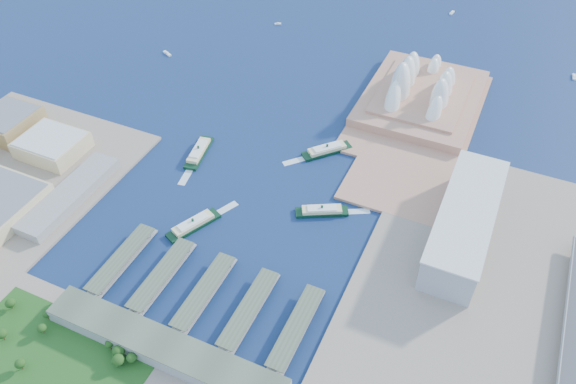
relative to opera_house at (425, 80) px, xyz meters
The scene contains 16 objects.
ground 300.75m from the opera_house, 110.56° to the right, with size 3000.00×3000.00×0.00m, color #0E1843.
east_land 357.85m from the opera_house, 67.75° to the right, with size 240.00×500.00×3.00m, color gray.
peninsula 36.56m from the opera_house, 82.87° to the right, with size 135.00×220.00×3.00m, color tan.
opera_house is the anchor object (origin of this frame).
toaster_building 219.62m from the opera_house, 65.77° to the right, with size 45.00×155.00×35.00m, color #97979C.
ferry_wharves 367.50m from the opera_house, 104.38° to the right, with size 184.00×90.00×9.30m, color #4A543F, non-canonical shape.
terminal_building 425.27m from the opera_house, 102.24° to the right, with size 200.00×28.00×12.00m, color gray.
park 498.56m from the opera_house, 109.34° to the right, with size 150.00×110.00×16.00m, color #194714, non-canonical shape.
ferry_a 275.81m from the opera_house, 134.73° to the right, with size 14.19×55.75×10.54m, color black, non-canonical shape.
ferry_b 153.35m from the opera_house, 116.90° to the right, with size 14.13×55.51×10.50m, color black, non-canonical shape.
ferry_c 324.12m from the opera_house, 115.98° to the right, with size 13.81×54.25×10.26m, color black, non-canonical shape.
ferry_d 228.03m from the opera_house, 99.80° to the right, with size 12.93×50.81×9.61m, color black, non-canonical shape.
boat_a 346.88m from the opera_house, behind, with size 3.95×15.81×3.05m, color white, non-canonical shape.
boat_b 270.84m from the opera_house, 155.20° to the left, with size 3.35×9.58×2.59m, color white, non-canonical shape.
boat_c 217.33m from the opera_house, 40.07° to the left, with size 3.99×13.67×3.08m, color white, non-canonical shape.
boat_e 258.26m from the opera_house, 94.20° to the left, with size 3.96×12.44×3.05m, color white, non-canonical shape.
Camera 1 is at (195.33, -303.50, 385.94)m, focal length 35.00 mm.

